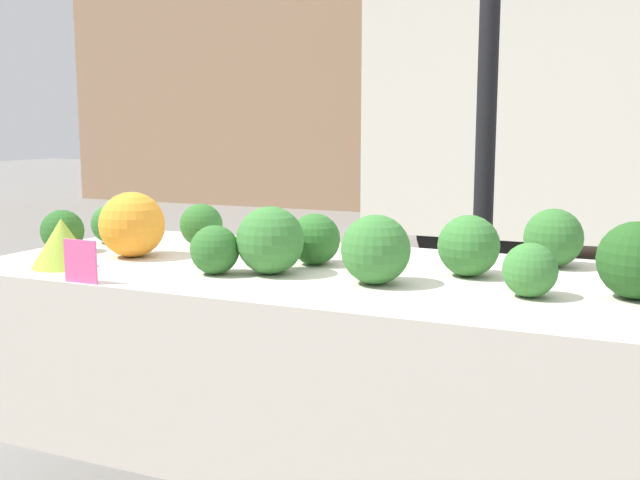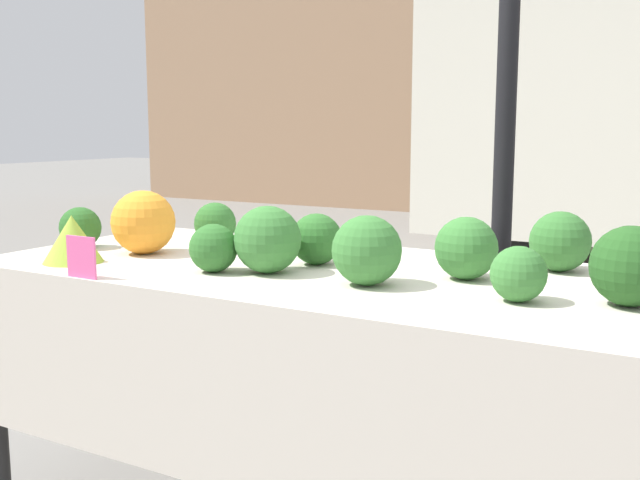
% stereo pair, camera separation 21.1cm
% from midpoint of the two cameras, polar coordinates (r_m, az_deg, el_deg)
% --- Properties ---
extents(tent_pole, '(0.07, 0.07, 2.22)m').
position_cam_midpoint_polar(tent_pole, '(2.67, 16.08, 5.90)').
color(tent_pole, black).
rests_on(tent_pole, ground_plane).
extents(market_table, '(1.97, 0.90, 0.82)m').
position_cam_midpoint_polar(market_table, '(2.09, 2.00, -5.05)').
color(market_table, beige).
rests_on(market_table, ground_plane).
extents(orange_cauliflower, '(0.20, 0.20, 0.20)m').
position_cam_midpoint_polar(orange_cauliflower, '(2.39, -10.88, 1.33)').
color(orange_cauliflower, orange).
rests_on(orange_cauliflower, market_table).
extents(romanesco_head, '(0.18, 0.18, 0.14)m').
position_cam_midpoint_polar(romanesco_head, '(2.29, -15.87, 0.07)').
color(romanesco_head, '#93B238').
rests_on(romanesco_head, market_table).
extents(broccoli_head_0, '(0.13, 0.13, 0.13)m').
position_cam_midpoint_polar(broccoli_head_0, '(2.70, -12.12, 1.39)').
color(broccoli_head_0, '#336B2D').
rests_on(broccoli_head_0, market_table).
extents(broccoli_head_1, '(0.17, 0.17, 0.17)m').
position_cam_midpoint_polar(broccoli_head_1, '(2.20, 20.50, -0.13)').
color(broccoli_head_1, '#336B2D').
rests_on(broccoli_head_1, market_table).
extents(broccoli_head_2, '(0.14, 0.14, 0.14)m').
position_cam_midpoint_polar(broccoli_head_2, '(2.55, -15.58, 0.90)').
color(broccoli_head_2, '#285B23').
rests_on(broccoli_head_2, market_table).
extents(broccoli_head_3, '(0.13, 0.13, 0.13)m').
position_cam_midpoint_polar(broccoli_head_3, '(2.06, -5.24, -0.64)').
color(broccoli_head_3, '#2D6628').
rests_on(broccoli_head_3, market_table).
extents(broccoli_head_4, '(0.18, 0.18, 0.18)m').
position_cam_midpoint_polar(broccoli_head_4, '(1.89, 6.79, -0.82)').
color(broccoli_head_4, '#387533').
rests_on(broccoli_head_4, market_table).
extents(broccoli_head_5, '(0.17, 0.17, 0.17)m').
position_cam_midpoint_polar(broccoli_head_5, '(2.01, 14.06, -0.63)').
color(broccoli_head_5, '#387533').
rests_on(broccoli_head_5, market_table).
extents(broccoli_head_6, '(0.14, 0.14, 0.14)m').
position_cam_midpoint_polar(broccoli_head_6, '(2.55, -5.66, 1.25)').
color(broccoli_head_6, '#2D6628').
rests_on(broccoli_head_6, market_table).
extents(broccoli_head_7, '(0.18, 0.18, 0.18)m').
position_cam_midpoint_polar(broccoli_head_7, '(1.84, 25.74, -1.84)').
color(broccoli_head_7, '#23511E').
rests_on(broccoli_head_7, market_table).
extents(broccoli_head_8, '(0.13, 0.13, 0.13)m').
position_cam_midpoint_polar(broccoli_head_8, '(1.79, 18.19, -2.52)').
color(broccoli_head_8, '#387533').
rests_on(broccoli_head_8, market_table).
extents(broccoli_head_9, '(0.15, 0.15, 0.15)m').
position_cam_midpoint_polar(broccoli_head_9, '(2.16, 2.52, 0.05)').
color(broccoli_head_9, '#2D6628').
rests_on(broccoli_head_9, market_table).
extents(broccoli_head_10, '(0.19, 0.19, 0.19)m').
position_cam_midpoint_polar(broccoli_head_10, '(2.03, -1.06, 0.01)').
color(broccoli_head_10, '#387533').
rests_on(broccoli_head_10, market_table).
extents(price_sign, '(0.10, 0.01, 0.11)m').
position_cam_midpoint_polar(price_sign, '(2.04, -14.95, -1.30)').
color(price_sign, '#F45B9E').
rests_on(price_sign, market_table).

